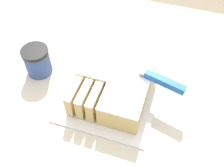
% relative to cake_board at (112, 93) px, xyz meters
% --- Properties ---
extents(countertop, '(1.40, 1.10, 0.93)m').
position_rel_cake_board_xyz_m(countertop, '(-0.07, 0.02, -0.47)').
color(countertop, beige).
rests_on(countertop, ground_plane).
extents(cake_board, '(0.30, 0.33, 0.01)m').
position_rel_cake_board_xyz_m(cake_board, '(0.00, 0.00, 0.00)').
color(cake_board, silver).
rests_on(cake_board, countertop).
extents(cake, '(0.23, 0.26, 0.08)m').
position_rel_cake_board_xyz_m(cake, '(0.01, 0.01, 0.05)').
color(cake, tan).
rests_on(cake, cake_board).
extents(knife, '(0.32, 0.11, 0.02)m').
position_rel_cake_board_xyz_m(knife, '(0.12, 0.03, 0.10)').
color(knife, silver).
rests_on(knife, cake).
extents(coffee_cup, '(0.09, 0.09, 0.10)m').
position_rel_cake_board_xyz_m(coffee_cup, '(-0.28, 0.02, 0.05)').
color(coffee_cup, '#334C8C').
rests_on(coffee_cup, countertop).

